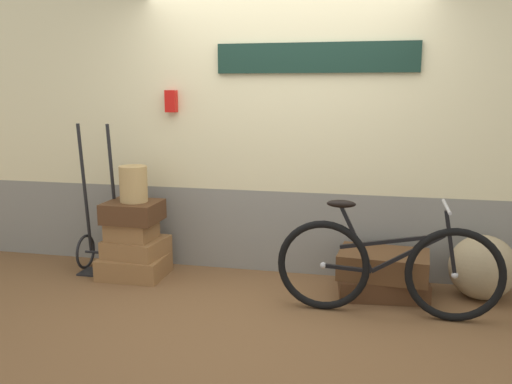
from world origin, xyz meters
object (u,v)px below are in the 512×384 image
Objects in this scene: suitcase_3 at (133,212)px; bicycle at (387,268)px; suitcase_1 at (136,247)px; suitcase_2 at (132,230)px; burlap_sack at (483,267)px; wicker_basket at (133,184)px; suitcase_4 at (382,284)px; suitcase_5 at (383,264)px; suitcase_0 at (134,266)px; luggage_trolley at (101,239)px.

suitcase_3 is 0.28× the size of bicycle.
bicycle is at bearing -4.86° from suitcase_1.
suitcase_2 is 0.75× the size of burlap_sack.
wicker_basket reaches higher than bicycle.
suitcase_2 is 0.84× the size of suitcase_3.
suitcase_4 is 0.19m from suitcase_5.
luggage_trolley reaches higher than suitcase_0.
burlap_sack is at bearing 11.87° from suitcase_5.
suitcase_1 is 0.17m from suitcase_2.
suitcase_0 is 1.15× the size of suitcase_1.
suitcase_2 reaches higher than suitcase_4.
luggage_trolley reaches higher than suitcase_2.
suitcase_1 reaches higher than suitcase_0.
wicker_basket is (0.01, 0.03, 0.76)m from suitcase_0.
luggage_trolley is 2.66m from bicycle.
suitcase_3 reaches higher than suitcase_0.
luggage_trolley is 3.39m from burlap_sack.
burlap_sack is (3.01, 0.10, -0.34)m from suitcase_3.
suitcase_1 reaches higher than suitcase_4.
suitcase_4 is 2.34m from wicker_basket.
wicker_basket is (0.01, 0.01, 0.25)m from suitcase_3.
bicycle is at bearing -10.38° from luggage_trolley.
suitcase_3 is at bearing -175.48° from suitcase_5.
suitcase_4 is 2.60m from luggage_trolley.
suitcase_2 is at bearing -12.36° from luggage_trolley.
luggage_trolley is (-0.36, 0.08, -0.12)m from suitcase_2.
suitcase_2 is at bearing 174.54° from suitcase_4.
suitcase_5 is (2.24, 0.01, -0.16)m from suitcase_2.
suitcase_2 is 0.17m from suitcase_3.
suitcase_2 is (-0.03, -0.03, 0.16)m from suitcase_1.
suitcase_3 is (0.00, 0.01, 0.51)m from suitcase_0.
luggage_trolley is at bearing -179.52° from burlap_sack.
suitcase_4 is at bearing 0.10° from suitcase_0.
wicker_basket reaches higher than suitcase_4.
suitcase_3 is at bearing -10.96° from luggage_trolley.
suitcase_0 is 0.18m from suitcase_1.
suitcase_4 is at bearing 0.35° from wicker_basket.
suitcase_5 is at bearing 5.43° from suitcase_1.
suitcase_0 is at bearing -175.11° from suitcase_5.
bicycle reaches higher than suitcase_4.
burlap_sack is at bearing 1.71° from wicker_basket.
burlap_sack reaches higher than suitcase_2.
suitcase_4 is 0.43× the size of bicycle.
suitcase_1 is at bearing 173.88° from suitcase_4.
suitcase_0 is 1.20× the size of suitcase_3.
luggage_trolley reaches higher than suitcase_4.
suitcase_0 is 0.34m from suitcase_2.
suitcase_3 is 0.25m from wicker_basket.
suitcase_1 is 0.30× the size of bicycle.
bicycle is (0.02, -0.41, 0.10)m from suitcase_5.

